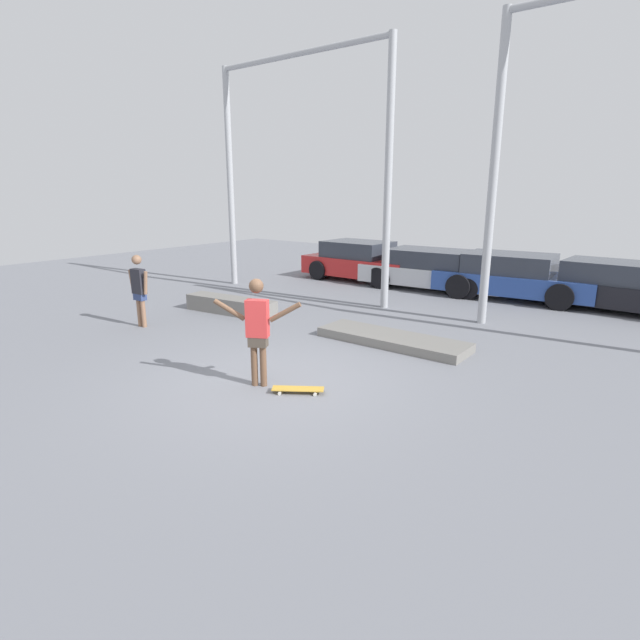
% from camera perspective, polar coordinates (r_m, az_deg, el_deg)
% --- Properties ---
extents(ground_plane, '(36.00, 36.00, 0.00)m').
position_cam_1_polar(ground_plane, '(8.29, -5.46, -7.21)').
color(ground_plane, slate).
extents(skateboarder, '(1.30, 0.73, 1.76)m').
position_cam_1_polar(skateboarder, '(7.91, -7.15, -0.64)').
color(skateboarder, brown).
rests_on(skateboarder, ground_plane).
extents(skateboard, '(0.79, 0.63, 0.08)m').
position_cam_1_polar(skateboard, '(7.87, -2.54, -7.89)').
color(skateboard, gold).
rests_on(skateboard, ground_plane).
extents(grind_box, '(2.62, 0.86, 0.41)m').
position_cam_1_polar(grind_box, '(13.02, -10.15, 1.66)').
color(grind_box, slate).
rests_on(grind_box, ground_plane).
extents(manual_pad, '(3.18, 0.96, 0.19)m').
position_cam_1_polar(manual_pad, '(10.39, 8.25, -2.20)').
color(manual_pad, slate).
rests_on(manual_pad, ground_plane).
extents(canopy_support_left, '(6.04, 0.20, 6.75)m').
position_cam_1_polar(canopy_support_left, '(14.97, -2.36, 18.50)').
color(canopy_support_left, '#A5A8AD').
rests_on(canopy_support_left, ground_plane).
extents(parked_car_red, '(4.04, 2.02, 1.35)m').
position_cam_1_polar(parked_car_red, '(17.67, 4.62, 6.70)').
color(parked_car_red, red).
rests_on(parked_car_red, ground_plane).
extents(parked_car_silver, '(4.65, 2.11, 1.26)m').
position_cam_1_polar(parked_car_silver, '(16.33, 12.70, 5.59)').
color(parked_car_silver, '#B7BABF').
rests_on(parked_car_silver, ground_plane).
extents(parked_car_blue, '(4.50, 2.27, 1.30)m').
position_cam_1_polar(parked_car_blue, '(15.57, 21.16, 4.64)').
color(parked_car_blue, '#284793').
rests_on(parked_car_blue, ground_plane).
extents(parked_car_black, '(4.23, 2.02, 1.28)m').
position_cam_1_polar(parked_car_black, '(15.23, 30.75, 3.26)').
color(parked_car_black, black).
rests_on(parked_car_black, ground_plane).
extents(bystander, '(0.64, 0.22, 1.67)m').
position_cam_1_polar(bystander, '(12.11, -19.98, 3.60)').
color(bystander, '#8C664C').
rests_on(bystander, ground_plane).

